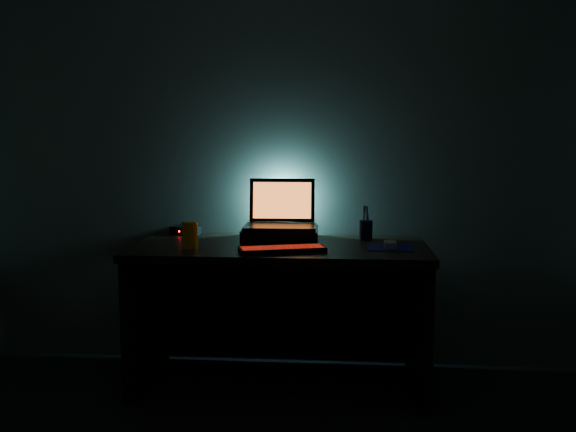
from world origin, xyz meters
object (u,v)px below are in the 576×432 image
Objects in this scene: keyboard at (282,249)px; pen_cup at (366,230)px; laptop at (281,216)px; router at (185,230)px; juice_glass at (190,235)px; mouse at (390,244)px.

keyboard is 0.58m from pen_cup.
laptop reaches higher than keyboard.
keyboard is at bearing -17.25° from router.
juice_glass is at bearing -50.65° from router.
router is at bearing 123.05° from keyboard.
keyboard is at bearing -7.74° from juice_glass.
laptop is 0.44m from keyboard.
keyboard is at bearing -162.93° from mouse.
keyboard is 0.78m from router.
juice_glass is (-0.88, -0.34, 0.02)m from pen_cup.
juice_glass reaches higher than keyboard.
laptop reaches higher than juice_glass.
mouse is at bearing -0.82° from keyboard.
mouse reaches higher than keyboard.
juice_glass is 0.46m from router.
juice_glass is at bearing -173.91° from mouse.
router is (-0.55, 0.08, -0.10)m from laptop.
laptop is at bearing 79.12° from keyboard.
mouse is 0.28m from pen_cup.
laptop is 3.74× the size of pen_cup.
laptop reaches higher than mouse.
juice_glass is 0.77× the size of router.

